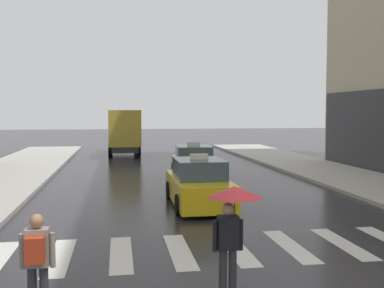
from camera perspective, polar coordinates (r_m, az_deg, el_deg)
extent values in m
cube|color=silver|center=(11.04, -15.95, -13.20)|extent=(0.50, 2.80, 0.01)
cube|color=silver|center=(10.96, -8.73, -13.21)|extent=(0.50, 2.80, 0.01)
cube|color=silver|center=(11.05, -1.53, -13.03)|extent=(0.50, 2.80, 0.01)
cube|color=silver|center=(11.30, 5.44, -12.66)|extent=(0.50, 2.80, 0.01)
cube|color=silver|center=(11.70, 12.00, -12.15)|extent=(0.50, 2.80, 0.01)
cube|color=silver|center=(12.23, 18.04, -11.54)|extent=(0.50, 2.80, 0.01)
cube|color=yellow|center=(16.02, 0.81, -5.63)|extent=(1.81, 4.50, 0.84)
cube|color=#384C5B|center=(15.82, 0.87, -3.04)|extent=(1.61, 2.10, 0.64)
cube|color=silver|center=(15.77, 0.88, -1.57)|extent=(0.60, 0.24, 0.18)
cylinder|color=black|center=(17.26, -2.79, -5.71)|extent=(0.22, 0.66, 0.66)
cylinder|color=black|center=(17.53, 2.80, -5.56)|extent=(0.22, 0.66, 0.66)
cylinder|color=black|center=(14.63, -1.59, -7.48)|extent=(0.22, 0.66, 0.66)
cylinder|color=black|center=(14.94, 4.97, -7.25)|extent=(0.22, 0.66, 0.66)
cube|color=#F2EAB2|center=(18.15, -2.41, -4.36)|extent=(0.20, 0.04, 0.14)
cube|color=#F2EAB2|center=(18.34, 1.51, -4.27)|extent=(0.20, 0.04, 0.14)
cube|color=yellow|center=(22.19, 0.16, -2.94)|extent=(2.06, 4.60, 0.84)
cube|color=#384C5B|center=(22.02, 0.18, -1.06)|extent=(1.72, 2.19, 0.64)
cube|color=silver|center=(21.98, 0.18, 0.01)|extent=(0.61, 0.28, 0.18)
cylinder|color=black|center=(23.49, -2.26, -3.12)|extent=(0.26, 0.67, 0.66)
cylinder|color=black|center=(23.65, 1.89, -3.07)|extent=(0.26, 0.67, 0.66)
cylinder|color=black|center=(20.82, -1.81, -4.04)|extent=(0.26, 0.67, 0.66)
cylinder|color=black|center=(21.00, 2.86, -3.97)|extent=(0.26, 0.67, 0.66)
cube|color=#F2EAB2|center=(24.38, -1.86, -2.22)|extent=(0.20, 0.05, 0.14)
cube|color=#F2EAB2|center=(24.50, 1.08, -2.18)|extent=(0.20, 0.05, 0.14)
cube|color=#2D2D2D|center=(34.69, -8.36, -0.33)|extent=(1.86, 6.61, 0.40)
cube|color=silver|center=(37.91, -8.49, 1.92)|extent=(2.12, 1.82, 2.10)
cube|color=#384C5B|center=(38.82, -8.52, 2.51)|extent=(1.89, 0.06, 0.95)
cube|color=gold|center=(33.71, -8.36, 2.01)|extent=(2.24, 4.82, 2.50)
cylinder|color=black|center=(37.79, -9.97, -0.30)|extent=(0.29, 0.90, 0.90)
cylinder|color=black|center=(37.82, -6.94, -0.27)|extent=(0.29, 0.90, 0.90)
cylinder|color=black|center=(33.26, -10.03, -0.88)|extent=(0.29, 0.90, 0.90)
cylinder|color=black|center=(33.30, -6.59, -0.84)|extent=(0.29, 0.90, 0.90)
cylinder|color=#333338|center=(8.49, 3.80, -15.47)|extent=(0.14, 0.14, 0.82)
cylinder|color=#333338|center=(8.53, 5.03, -15.38)|extent=(0.14, 0.14, 0.82)
cube|color=black|center=(8.30, 4.44, -10.80)|extent=(0.36, 0.24, 0.60)
sphere|color=tan|center=(8.21, 4.46, -7.97)|extent=(0.22, 0.22, 0.22)
cylinder|color=black|center=(8.27, 2.86, -11.22)|extent=(0.09, 0.09, 0.55)
cylinder|color=black|center=(8.37, 6.00, -11.04)|extent=(0.09, 0.09, 0.55)
cylinder|color=#4C4C4C|center=(8.26, 5.27, -8.74)|extent=(0.02, 0.02, 1.00)
cone|color=maroon|center=(8.18, 5.29, -5.87)|extent=(0.96, 0.96, 0.20)
cube|color=gray|center=(7.79, -18.53, -11.99)|extent=(0.36, 0.24, 0.60)
sphere|color=#9E7051|center=(7.69, -18.60, -8.98)|extent=(0.22, 0.22, 0.22)
cylinder|color=gray|center=(7.85, -20.22, -12.30)|extent=(0.09, 0.09, 0.55)
cylinder|color=gray|center=(7.77, -16.81, -12.38)|extent=(0.09, 0.09, 0.55)
cube|color=#B23319|center=(7.58, -18.81, -12.30)|extent=(0.28, 0.18, 0.40)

